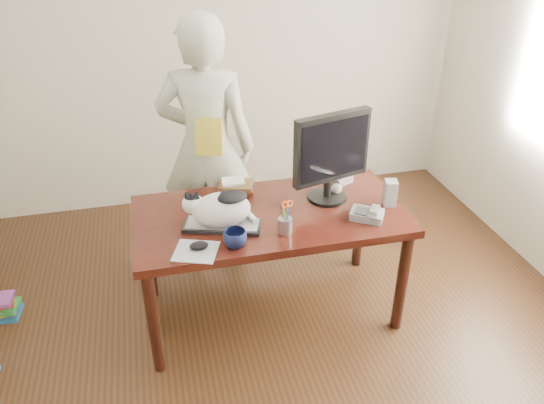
{
  "coord_description": "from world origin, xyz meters",
  "views": [
    {
      "loc": [
        -0.62,
        -2.01,
        2.38
      ],
      "look_at": [
        0.0,
        0.55,
        0.85
      ],
      "focal_mm": 35.0,
      "sensor_mm": 36.0,
      "label": 1
    }
  ],
  "objects": [
    {
      "name": "baseball",
      "position": [
        0.46,
        0.72,
        0.79
      ],
      "size": [
        0.07,
        0.07,
        0.07
      ],
      "rotation": [
        0.0,
        0.0,
        0.34
      ],
      "color": "white",
      "rests_on": "desk"
    },
    {
      "name": "mouse",
      "position": [
        -0.45,
        0.32,
        0.77
      ],
      "size": [
        0.12,
        0.1,
        0.04
      ],
      "rotation": [
        0.0,
        0.0,
        -0.34
      ],
      "color": "black",
      "rests_on": "mousepad"
    },
    {
      "name": "speaker",
      "position": [
        0.72,
        0.52,
        0.83
      ],
      "size": [
        0.09,
        0.1,
        0.16
      ],
      "rotation": [
        0.0,
        0.0,
        -0.24
      ],
      "color": "#9D9D9F",
      "rests_on": "desk"
    },
    {
      "name": "cat",
      "position": [
        -0.31,
        0.51,
        0.88
      ],
      "size": [
        0.42,
        0.3,
        0.24
      ],
      "rotation": [
        0.0,
        0.0,
        -0.32
      ],
      "color": "silver",
      "rests_on": "keyboard"
    },
    {
      "name": "mousepad",
      "position": [
        -0.47,
        0.3,
        0.75
      ],
      "size": [
        0.28,
        0.27,
        0.01
      ],
      "rotation": [
        0.0,
        0.0,
        -0.34
      ],
      "color": "#B5BCC2",
      "rests_on": "desk"
    },
    {
      "name": "keyboard",
      "position": [
        -0.3,
        0.51,
        0.76
      ],
      "size": [
        0.46,
        0.29,
        0.03
      ],
      "rotation": [
        0.0,
        0.0,
        -0.32
      ],
      "color": "black",
      "rests_on": "desk"
    },
    {
      "name": "monitor",
      "position": [
        0.39,
        0.66,
        1.07
      ],
      "size": [
        0.49,
        0.3,
        0.56
      ],
      "rotation": [
        0.0,
        0.0,
        0.26
      ],
      "color": "black",
      "rests_on": "desk"
    },
    {
      "name": "book_stack",
      "position": [
        -0.15,
        0.89,
        0.79
      ],
      "size": [
        0.25,
        0.2,
        0.08
      ],
      "rotation": [
        0.0,
        0.0,
        -0.2
      ],
      "color": "#4F1A15",
      "rests_on": "desk"
    },
    {
      "name": "person",
      "position": [
        -0.28,
        1.28,
        0.9
      ],
      "size": [
        0.75,
        0.6,
        1.8
      ],
      "primitive_type": "imported",
      "rotation": [
        0.0,
        0.0,
        2.85
      ],
      "color": "white",
      "rests_on": "ground"
    },
    {
      "name": "desk",
      "position": [
        0.0,
        0.68,
        0.6
      ],
      "size": [
        1.6,
        0.8,
        0.75
      ],
      "color": "black",
      "rests_on": "ground"
    },
    {
      "name": "coffee_mug",
      "position": [
        -0.26,
        0.3,
        0.8
      ],
      "size": [
        0.17,
        0.17,
        0.1
      ],
      "primitive_type": "imported",
      "rotation": [
        0.0,
        0.0,
        1.1
      ],
      "color": "#0C1133",
      "rests_on": "desk"
    },
    {
      "name": "calculator",
      "position": [
        0.52,
        0.9,
        0.78
      ],
      "size": [
        0.2,
        0.22,
        0.05
      ],
      "rotation": [
        0.0,
        0.0,
        0.46
      ],
      "color": "slate",
      "rests_on": "desk"
    },
    {
      "name": "held_book",
      "position": [
        -0.28,
        1.11,
        1.05
      ],
      "size": [
        0.19,
        0.15,
        0.24
      ],
      "rotation": [
        0.0,
        0.0,
        -0.3
      ],
      "color": "gold",
      "rests_on": "person"
    },
    {
      "name": "room",
      "position": [
        0.0,
        0.0,
        1.35
      ],
      "size": [
        4.5,
        4.5,
        4.5
      ],
      "color": "black",
      "rests_on": "ground"
    },
    {
      "name": "phone",
      "position": [
        0.54,
        0.4,
        0.78
      ],
      "size": [
        0.23,
        0.21,
        0.08
      ],
      "rotation": [
        0.0,
        0.0,
        -0.57
      ],
      "color": "slate",
      "rests_on": "desk"
    },
    {
      "name": "pen_cup",
      "position": [
        0.03,
        0.38,
        0.81
      ],
      "size": [
        0.09,
        0.09,
        0.2
      ],
      "rotation": [
        0.0,
        0.0,
        0.13
      ],
      "color": "gray",
      "rests_on": "desk"
    }
  ]
}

